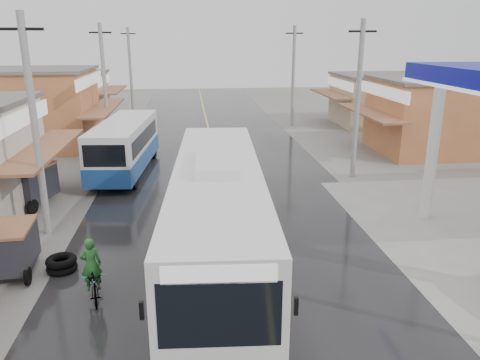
{
  "coord_description": "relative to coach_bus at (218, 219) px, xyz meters",
  "views": [
    {
      "loc": [
        -1.57,
        -8.07,
        7.17
      ],
      "look_at": [
        0.3,
        8.84,
        1.93
      ],
      "focal_mm": 35.0,
      "sensor_mm": 36.0,
      "label": 1
    }
  ],
  "objects": [
    {
      "name": "road",
      "position": [
        0.78,
        9.85,
        -1.83
      ],
      "size": [
        12.0,
        90.0,
        0.02
      ],
      "primitive_type": "cube",
      "color": "black",
      "rests_on": "ground"
    },
    {
      "name": "centre_line",
      "position": [
        0.78,
        9.85,
        -1.82
      ],
      "size": [
        0.15,
        90.0,
        0.01
      ],
      "primitive_type": "cube",
      "color": "#D8CC4C",
      "rests_on": "road"
    },
    {
      "name": "utility_poles_left",
      "position": [
        -6.22,
        10.85,
        -1.84
      ],
      "size": [
        1.6,
        50.0,
        8.0
      ],
      "primitive_type": null,
      "color": "gray",
      "rests_on": "ground"
    },
    {
      "name": "utility_poles_right",
      "position": [
        7.78,
        9.85,
        -1.84
      ],
      "size": [
        1.6,
        36.0,
        8.0
      ],
      "primitive_type": null,
      "color": "gray",
      "rests_on": "ground"
    },
    {
      "name": "coach_bus",
      "position": [
        0.0,
        0.0,
        0.0
      ],
      "size": [
        3.42,
        12.35,
        3.81
      ],
      "rotation": [
        0.0,
        0.0,
        -0.06
      ],
      "color": "silver",
      "rests_on": "road"
    },
    {
      "name": "second_bus",
      "position": [
        -4.26,
        12.03,
        -0.33
      ],
      "size": [
        3.05,
        8.61,
        2.8
      ],
      "rotation": [
        0.0,
        0.0,
        -0.09
      ],
      "color": "silver",
      "rests_on": "road"
    },
    {
      "name": "cyclist",
      "position": [
        -3.6,
        -1.04,
        -1.21
      ],
      "size": [
        1.0,
        1.87,
        1.92
      ],
      "rotation": [
        0.0,
        0.0,
        0.23
      ],
      "color": "black",
      "rests_on": "ground"
    },
    {
      "name": "tricycle_near",
      "position": [
        -6.39,
        0.74,
        -0.93
      ],
      "size": [
        1.52,
        2.08,
        1.59
      ],
      "rotation": [
        0.0,
        0.0,
        0.08
      ],
      "color": "#26262D",
      "rests_on": "ground"
    },
    {
      "name": "tricycle_far",
      "position": [
        -7.77,
        7.14,
        -0.81
      ],
      "size": [
        2.13,
        2.69,
        1.81
      ],
      "rotation": [
        0.0,
        0.0,
        -0.31
      ],
      "color": "#26262D",
      "rests_on": "ground"
    },
    {
      "name": "tyre_stack",
      "position": [
        -4.96,
        0.72,
        -1.59
      ],
      "size": [
        0.96,
        0.96,
        0.49
      ],
      "color": "black",
      "rests_on": "ground"
    }
  ]
}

